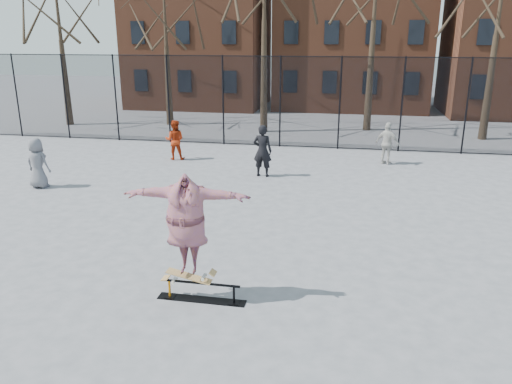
% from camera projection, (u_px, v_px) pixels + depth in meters
% --- Properties ---
extents(ground, '(100.00, 100.00, 0.00)m').
position_uv_depth(ground, '(256.00, 282.00, 10.17)').
color(ground, '#5C5C60').
extents(skate_rail, '(1.71, 0.26, 0.38)m').
position_uv_depth(skate_rail, '(201.00, 293.00, 9.43)').
color(skate_rail, black).
rests_on(skate_rail, ground).
extents(skateboard, '(0.94, 0.22, 0.11)m').
position_uv_depth(skateboard, '(189.00, 278.00, 9.38)').
color(skateboard, '#A37A41').
rests_on(skateboard, skate_rail).
extents(skater, '(2.39, 0.84, 1.90)m').
position_uv_depth(skater, '(187.00, 229.00, 9.08)').
color(skater, '#45317C').
rests_on(skater, skateboard).
extents(bystander_grey, '(0.86, 0.62, 1.65)m').
position_uv_depth(bystander_grey, '(37.00, 163.00, 16.27)').
color(bystander_grey, slate).
rests_on(bystander_grey, ground).
extents(bystander_black, '(0.70, 0.49, 1.84)m').
position_uv_depth(bystander_black, '(262.00, 151.00, 17.58)').
color(bystander_black, black).
rests_on(bystander_black, ground).
extents(bystander_red, '(0.86, 0.71, 1.59)m').
position_uv_depth(bystander_red, '(175.00, 140.00, 20.05)').
color(bystander_red, '#A62B0E').
rests_on(bystander_red, ground).
extents(bystander_white, '(1.03, 0.81, 1.63)m').
position_uv_depth(bystander_white, '(387.00, 144.00, 19.28)').
color(bystander_white, '#BBB5AD').
rests_on(bystander_white, ground).
extents(fence, '(34.03, 0.07, 4.00)m').
position_uv_depth(fence, '(312.00, 102.00, 21.74)').
color(fence, black).
rests_on(fence, ground).
extents(rowhouses, '(29.00, 7.00, 13.00)m').
position_uv_depth(rowhouses, '(341.00, 16.00, 32.60)').
color(rowhouses, brown).
rests_on(rowhouses, ground).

